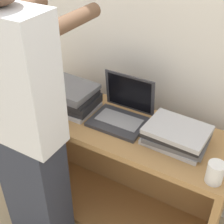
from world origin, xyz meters
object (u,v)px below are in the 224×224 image
at_px(laptop_stack_left, 69,96).
at_px(laptop_stack_right, 177,135).
at_px(person, 26,131).
at_px(mug, 215,173).
at_px(laptop_open, 122,112).

height_order(laptop_stack_left, laptop_stack_right, laptop_stack_left).
bearing_deg(laptop_stack_left, laptop_stack_right, 0.22).
distance_m(person, mug, 0.92).
bearing_deg(mug, laptop_stack_right, 145.05).
bearing_deg(laptop_open, laptop_stack_left, -172.86).
height_order(laptop_stack_left, mug, laptop_stack_left).
bearing_deg(laptop_stack_left, person, -86.27).
bearing_deg(laptop_open, laptop_stack_right, -6.61).
bearing_deg(laptop_stack_right, mug, -34.95).
height_order(laptop_open, person, person).
bearing_deg(laptop_stack_right, laptop_stack_left, -179.78).
height_order(laptop_open, laptop_stack_right, laptop_open).
bearing_deg(mug, laptop_open, 160.31).
bearing_deg(person, laptop_stack_right, 31.65).
height_order(laptop_open, mug, laptop_open).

